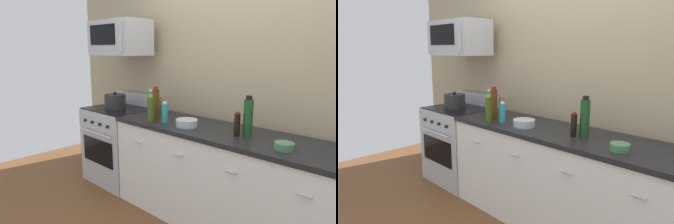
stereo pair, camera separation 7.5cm
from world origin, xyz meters
The scene contains 13 objects.
back_wall centered at (0.00, 0.41, 1.35)m, with size 5.39×0.10×2.70m, color tan.
counter_unit centered at (0.00, 0.00, 0.46)m, with size 2.30×0.66×0.92m.
range_oven centered at (-1.53, 0.00, 0.47)m, with size 0.76×0.69×1.07m.
microwave centered at (-1.53, 0.05, 1.75)m, with size 0.74×0.44×0.40m.
bottle_sparkling_teal centered at (-0.96, 0.01, 1.05)m, with size 0.07×0.07×0.28m.
bottle_wine_green centered at (0.21, 0.00, 1.08)m, with size 0.08×0.08×0.33m.
bottle_soy_sauce_dark centered at (0.14, -0.06, 1.02)m, with size 0.05×0.05×0.21m.
bottle_wine_amber centered at (-0.80, -0.08, 1.08)m, with size 0.07×0.07×0.33m.
bottle_dish_soap centered at (-0.61, -0.14, 1.02)m, with size 0.06×0.06×0.21m.
bottle_olive_oil centered at (-0.72, -0.22, 1.05)m, with size 0.06×0.06×0.27m.
bowl_green_glaze centered at (0.57, -0.13, 0.95)m, with size 0.14×0.14×0.05m.
bowl_steel_prep centered at (-0.36, -0.10, 0.96)m, with size 0.21×0.21×0.07m.
stockpot centered at (-1.53, -0.05, 1.01)m, with size 0.25×0.25×0.20m.
Camera 1 is at (1.38, -2.16, 1.62)m, focal length 32.13 mm.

